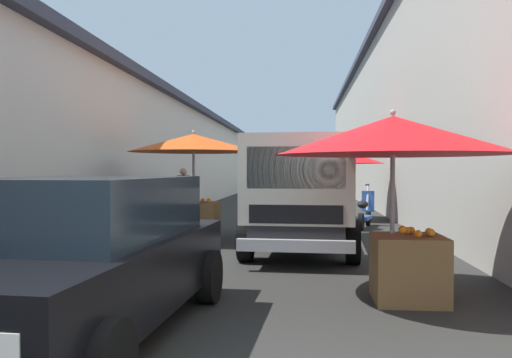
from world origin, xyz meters
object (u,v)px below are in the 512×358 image
at_px(fruit_stall_near_left, 195,153).
at_px(vendor_in_shade, 183,191).
at_px(fruit_stall_mid_lane, 347,165).
at_px(vendor_by_crates, 301,187).
at_px(delivery_truck, 301,197).
at_px(fruit_stall_near_right, 395,150).
at_px(hatchback_car, 83,256).
at_px(parked_scooter, 365,211).

bearing_deg(fruit_stall_near_left, vendor_in_shade, 17.40).
distance_m(fruit_stall_mid_lane, vendor_by_crates, 2.39).
height_order(fruit_stall_mid_lane, delivery_truck, fruit_stall_mid_lane).
relative_size(fruit_stall_mid_lane, fruit_stall_near_right, 0.80).
xyz_separation_m(fruit_stall_mid_lane, vendor_in_shade, (-1.20, 4.78, -0.76)).
bearing_deg(hatchback_car, fruit_stall_near_right, -61.50).
bearing_deg(vendor_in_shade, fruit_stall_near_right, -151.13).
bearing_deg(delivery_truck, parked_scooter, -20.45).
bearing_deg(fruit_stall_near_left, delivery_truck, -128.75).
xyz_separation_m(fruit_stall_near_left, delivery_truck, (-1.86, -2.32, -0.86)).
bearing_deg(vendor_in_shade, vendor_by_crates, -48.34).
bearing_deg(hatchback_car, vendor_in_shade, 8.38).
relative_size(hatchback_car, vendor_in_shade, 2.53).
relative_size(fruit_stall_mid_lane, delivery_truck, 0.45).
distance_m(fruit_stall_near_left, vendor_by_crates, 6.97).
relative_size(delivery_truck, vendor_by_crates, 3.05).
relative_size(fruit_stall_near_right, vendor_in_shade, 1.77).
height_order(hatchback_car, delivery_truck, delivery_truck).
relative_size(fruit_stall_near_left, delivery_truck, 0.56).
height_order(fruit_stall_near_right, vendor_by_crates, fruit_stall_near_right).
height_order(fruit_stall_near_right, vendor_in_shade, fruit_stall_near_right).
xyz_separation_m(fruit_stall_near_left, vendor_in_shade, (3.53, 1.11, -0.99)).
bearing_deg(vendor_by_crates, hatchback_car, 171.58).
relative_size(vendor_by_crates, vendor_in_shade, 1.04).
height_order(fruit_stall_mid_lane, fruit_stall_near_left, fruit_stall_near_left).
xyz_separation_m(fruit_stall_mid_lane, fruit_stall_near_left, (-4.73, 3.67, 0.23)).
xyz_separation_m(fruit_stall_mid_lane, vendor_by_crates, (1.79, 1.41, -0.72)).
bearing_deg(fruit_stall_near_right, fruit_stall_near_left, 36.12).
relative_size(vendor_in_shade, parked_scooter, 0.95).
bearing_deg(fruit_stall_near_right, vendor_in_shade, 28.87).
height_order(fruit_stall_near_right, hatchback_car, fruit_stall_near_right).
bearing_deg(parked_scooter, fruit_stall_mid_lane, 7.70).
distance_m(fruit_stall_mid_lane, fruit_stall_near_right, 9.44).
xyz_separation_m(hatchback_car, vendor_by_crates, (12.90, -1.91, 0.21)).
height_order(vendor_by_crates, vendor_in_shade, vendor_by_crates).
relative_size(delivery_truck, vendor_in_shade, 3.17).
relative_size(fruit_stall_mid_lane, vendor_by_crates, 1.37).
relative_size(hatchback_car, vendor_by_crates, 2.44).
relative_size(hatchback_car, delivery_truck, 0.80).
height_order(hatchback_car, vendor_by_crates, vendor_by_crates).
bearing_deg(vendor_in_shade, fruit_stall_mid_lane, -75.85).
height_order(fruit_stall_near_left, hatchback_car, fruit_stall_near_left).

